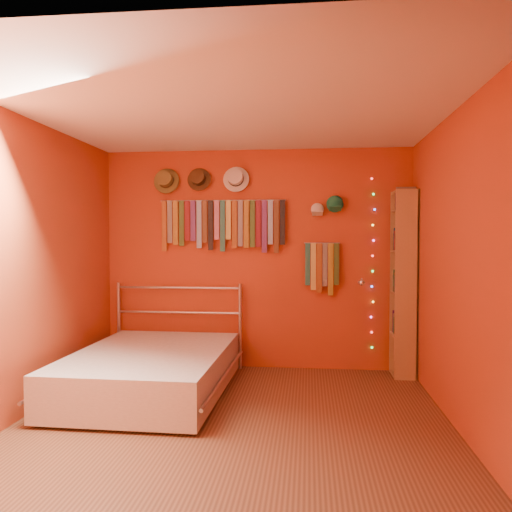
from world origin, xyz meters
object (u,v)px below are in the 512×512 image
(reading_lamp, at_px, (361,282))
(bed, at_px, (151,371))
(bookshelf, at_px, (407,282))
(tie_rack, at_px, (223,222))

(reading_lamp, xyz_separation_m, bed, (-2.06, -0.89, -0.78))
(bookshelf, height_order, bed, bookshelf)
(tie_rack, relative_size, bed, 0.72)
(tie_rack, distance_m, bed, 1.86)
(bed, bearing_deg, tie_rack, 64.84)
(bookshelf, bearing_deg, bed, -160.59)
(reading_lamp, relative_size, bed, 0.14)
(reading_lamp, bearing_deg, bed, -156.52)
(tie_rack, height_order, reading_lamp, tie_rack)
(tie_rack, distance_m, reading_lamp, 1.68)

